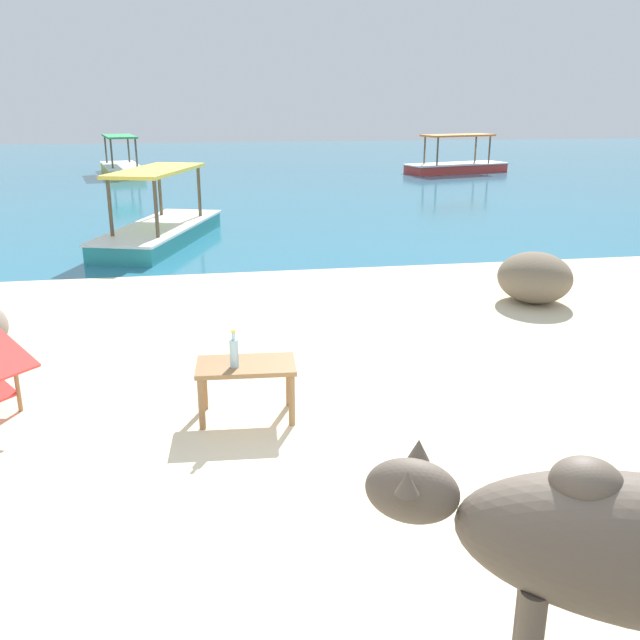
# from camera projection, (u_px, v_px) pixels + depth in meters

# --- Properties ---
(sand_beach) EXTENTS (18.00, 14.00, 0.04)m
(sand_beach) POSITION_uv_depth(u_px,v_px,m) (366.00, 604.00, 3.44)
(sand_beach) COLOR beige
(sand_beach) RESTS_ON ground
(water_surface) EXTENTS (60.00, 36.00, 0.03)m
(water_surface) POSITION_uv_depth(u_px,v_px,m) (221.00, 173.00, 24.09)
(water_surface) COLOR teal
(water_surface) RESTS_ON ground
(cow) EXTENTS (1.87, 1.21, 1.08)m
(cow) POSITION_uv_depth(u_px,v_px,m) (636.00, 551.00, 2.67)
(cow) COLOR #4C4238
(cow) RESTS_ON sand_beach
(low_bench_table) EXTENTS (0.79, 0.49, 0.45)m
(low_bench_table) POSITION_uv_depth(u_px,v_px,m) (246.00, 373.00, 5.31)
(low_bench_table) COLOR olive
(low_bench_table) RESTS_ON sand_beach
(bottle) EXTENTS (0.07, 0.07, 0.30)m
(bottle) POSITION_uv_depth(u_px,v_px,m) (234.00, 352.00, 5.19)
(bottle) COLOR #A3C6D1
(bottle) RESTS_ON low_bench_table
(shore_rock_medium) EXTENTS (0.91, 0.98, 0.62)m
(shore_rock_medium) POSITION_uv_depth(u_px,v_px,m) (535.00, 277.00, 8.43)
(shore_rock_medium) COLOR #756651
(shore_rock_medium) RESTS_ON sand_beach
(boat_teal) EXTENTS (2.25, 3.85, 1.29)m
(boat_teal) POSITION_uv_depth(u_px,v_px,m) (160.00, 228.00, 12.06)
(boat_teal) COLOR teal
(boat_teal) RESTS_ON water_surface
(boat_red) EXTENTS (3.85, 2.10, 1.29)m
(boat_red) POSITION_uv_depth(u_px,v_px,m) (456.00, 165.00, 23.86)
(boat_red) COLOR #C63833
(boat_red) RESTS_ON water_surface
(boat_yellow) EXTENTS (1.87, 3.83, 1.29)m
(boat_yellow) POSITION_uv_depth(u_px,v_px,m) (122.00, 166.00, 23.23)
(boat_yellow) COLOR gold
(boat_yellow) RESTS_ON water_surface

